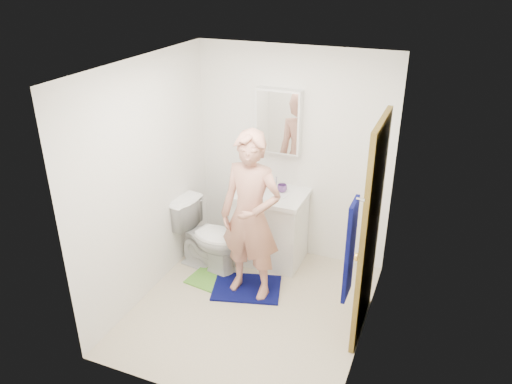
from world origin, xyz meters
TOP-DOWN VIEW (x-y plane):
  - floor at (0.00, 0.00)m, footprint 2.20×2.40m
  - ceiling at (0.00, 0.00)m, footprint 2.20×2.40m
  - wall_back at (0.00, 1.21)m, footprint 2.20×0.02m
  - wall_front at (0.00, -1.21)m, footprint 2.20×0.02m
  - wall_left at (-1.11, 0.00)m, footprint 0.02×2.40m
  - wall_right at (1.11, 0.00)m, footprint 0.02×2.40m
  - vanity_cabinet at (-0.15, 0.91)m, footprint 0.75×0.55m
  - countertop at (-0.15, 0.91)m, footprint 0.79×0.59m
  - sink_basin at (-0.15, 0.91)m, footprint 0.40×0.40m
  - faucet at (-0.15, 1.09)m, footprint 0.03×0.03m
  - medicine_cabinet at (-0.15, 1.14)m, footprint 0.50×0.12m
  - mirror_panel at (-0.15, 1.08)m, footprint 0.46×0.01m
  - door at (1.07, 0.15)m, footprint 0.05×0.80m
  - door_knob at (1.03, -0.17)m, footprint 0.07×0.07m
  - towel at (1.03, -0.57)m, footprint 0.03×0.24m
  - towel_hook at (1.07, -0.57)m, footprint 0.06×0.02m
  - toilet at (-0.73, 0.51)m, footprint 0.84×0.57m
  - bath_mat at (-0.16, 0.27)m, footprint 0.81×0.67m
  - green_rug at (-0.56, 0.28)m, footprint 0.55×0.49m
  - soap_dispenser at (-0.34, 0.90)m, footprint 0.12×0.12m
  - toothbrush_cup at (-0.04, 0.99)m, footprint 0.13×0.13m
  - man at (-0.10, 0.24)m, footprint 0.66×0.46m

SIDE VIEW (x-z plane):
  - floor at x=0.00m, z-range -0.02..0.00m
  - green_rug at x=-0.56m, z-range 0.00..0.02m
  - bath_mat at x=-0.16m, z-range 0.00..0.02m
  - toilet at x=-0.73m, z-range 0.00..0.79m
  - vanity_cabinet at x=-0.15m, z-range 0.00..0.80m
  - countertop at x=-0.15m, z-range 0.80..0.85m
  - sink_basin at x=-0.15m, z-range 0.83..0.86m
  - toothbrush_cup at x=-0.04m, z-range 0.85..0.94m
  - man at x=-0.10m, z-range 0.02..1.77m
  - faucet at x=-0.15m, z-range 0.85..0.97m
  - door_knob at x=1.03m, z-range 0.91..0.98m
  - soap_dispenser at x=-0.34m, z-range 0.85..1.05m
  - door at x=1.07m, z-range 0.00..2.05m
  - wall_back at x=0.00m, z-range 0.00..2.40m
  - wall_front at x=0.00m, z-range 0.00..2.40m
  - wall_left at x=-1.11m, z-range 0.00..2.40m
  - wall_right at x=1.11m, z-range 0.00..2.40m
  - towel at x=1.03m, z-range 0.85..1.65m
  - medicine_cabinet at x=-0.15m, z-range 1.25..1.95m
  - mirror_panel at x=-0.15m, z-range 1.27..1.93m
  - towel_hook at x=1.07m, z-range 1.66..1.68m
  - ceiling at x=0.00m, z-range 2.40..2.42m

